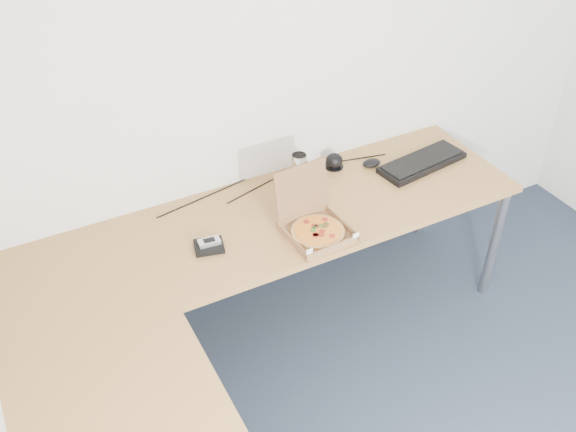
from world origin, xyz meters
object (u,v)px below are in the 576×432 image
wallet (209,246)px  keyboard (422,163)px  pizza_box (316,227)px  desk (241,307)px  drinking_glass (299,166)px

wallet → keyboard: bearing=19.0°
wallet → pizza_box: bearing=-1.1°
pizza_box → wallet: pizza_box is taller
desk → wallet: wallet is taller
drinking_glass → wallet: 0.69m
drinking_glass → wallet: drinking_glass is taller
pizza_box → drinking_glass: pizza_box is taller
drinking_glass → keyboard: (0.61, -0.21, -0.05)m
drinking_glass → wallet: (-0.62, -0.31, -0.05)m
pizza_box → drinking_glass: size_ratio=2.44×
drinking_glass → pizza_box: bearing=-109.0°
desk → pizza_box: bearing=26.4°
desk → wallet: size_ratio=19.74×
pizza_box → keyboard: size_ratio=0.65×
keyboard → wallet: keyboard is taller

